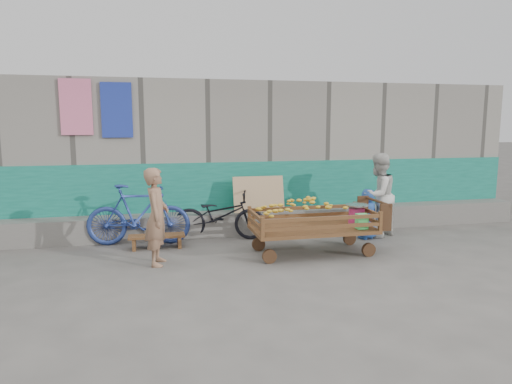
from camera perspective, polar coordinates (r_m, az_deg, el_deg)
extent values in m
plane|color=#585450|center=(6.86, 2.22, -9.76)|extent=(80.00, 80.00, 0.00)
cube|color=gray|center=(10.54, -3.62, 4.97)|extent=(12.00, 3.00, 3.00)
cube|color=#16745F|center=(9.15, -2.01, -0.61)|extent=(12.00, 0.03, 1.40)
cube|color=slate|center=(9.01, -1.71, -3.82)|extent=(12.00, 0.50, 0.45)
cube|color=tan|center=(8.84, 0.35, -0.26)|extent=(1.00, 0.19, 0.68)
cube|color=pink|center=(8.94, -21.58, 9.86)|extent=(0.55, 0.03, 1.00)
cube|color=#2437A4|center=(8.86, -17.02, 9.77)|extent=(0.55, 0.03, 1.00)
cube|color=#52341F|center=(7.66, 7.10, -4.61)|extent=(2.01, 1.01, 0.06)
cylinder|color=#3C1E14|center=(7.15, 1.69, -8.05)|extent=(0.22, 0.07, 0.22)
cube|color=#52341F|center=(6.90, 0.84, -4.43)|extent=(0.06, 0.06, 0.31)
cylinder|color=#3C1E14|center=(7.84, 0.31, -6.55)|extent=(0.22, 0.07, 0.22)
cube|color=#52341F|center=(7.79, -0.82, -2.92)|extent=(0.06, 0.06, 0.31)
cylinder|color=#3C1E14|center=(7.73, 13.90, -7.02)|extent=(0.22, 0.07, 0.22)
cube|color=#52341F|center=(7.59, 15.28, -3.54)|extent=(0.06, 0.06, 0.31)
cylinder|color=#3C1E14|center=(8.37, 11.61, -5.75)|extent=(0.22, 0.07, 0.22)
cube|color=#52341F|center=(8.41, 12.26, -2.27)|extent=(0.06, 0.06, 0.31)
cube|color=#52341F|center=(7.20, 8.40, -4.34)|extent=(1.95, 0.04, 0.06)
cube|color=#52341F|center=(7.17, 8.42, -3.30)|extent=(1.95, 0.04, 0.06)
cube|color=#52341F|center=(8.06, 5.97, -2.91)|extent=(1.95, 0.04, 0.06)
cube|color=#52341F|center=(8.03, 5.98, -1.97)|extent=(1.95, 0.04, 0.06)
cube|color=#52341F|center=(7.35, -0.04, -3.97)|extent=(0.04, 0.94, 0.06)
cube|color=#52341F|center=(7.33, -0.04, -2.95)|extent=(0.04, 0.94, 0.06)
cube|color=#52341F|center=(8.01, 13.68, -3.18)|extent=(0.04, 0.94, 0.06)
cube|color=#52341F|center=(7.98, 13.71, -2.24)|extent=(0.04, 0.94, 0.06)
cylinder|color=#3C1E14|center=(8.05, 15.03, -1.15)|extent=(0.04, 0.89, 0.04)
cube|color=#3C1E14|center=(8.41, 13.19, -1.99)|extent=(0.20, 0.04, 0.45)
cube|color=#3C1E14|center=(7.69, 15.90, -3.07)|extent=(0.20, 0.04, 0.45)
ellipsoid|color=yellow|center=(7.56, 6.34, -2.64)|extent=(1.45, 0.78, 0.49)
cylinder|color=#CD2D72|center=(7.92, 12.45, -3.02)|extent=(0.27, 0.27, 0.29)
cylinder|color=silver|center=(7.89, 12.49, -1.91)|extent=(0.03, 0.03, 0.07)
cylinder|color=silver|center=(7.88, 12.50, -1.59)|extent=(0.38, 0.38, 0.02)
cube|color=#4CF171|center=(7.62, 13.08, -3.58)|extent=(0.18, 0.13, 0.25)
cube|color=#52341F|center=(8.14, -12.30, -5.39)|extent=(0.96, 0.29, 0.04)
cube|color=#52341F|center=(8.18, -14.99, -6.33)|extent=(0.06, 0.27, 0.19)
cube|color=#52341F|center=(8.18, -9.56, -6.14)|extent=(0.06, 0.27, 0.19)
imported|color=#986D52|center=(7.12, -12.30, -3.03)|extent=(0.44, 0.60, 1.50)
imported|color=silver|center=(8.99, 15.01, -0.39)|extent=(0.98, 0.92, 1.61)
imported|color=#2751A5|center=(8.83, 13.79, -2.67)|extent=(0.54, 0.45, 0.95)
imported|color=black|center=(8.58, -4.54, -2.92)|extent=(1.81, 1.02, 0.90)
imported|color=navy|center=(8.39, -14.48, -2.76)|extent=(1.87, 0.72, 1.09)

